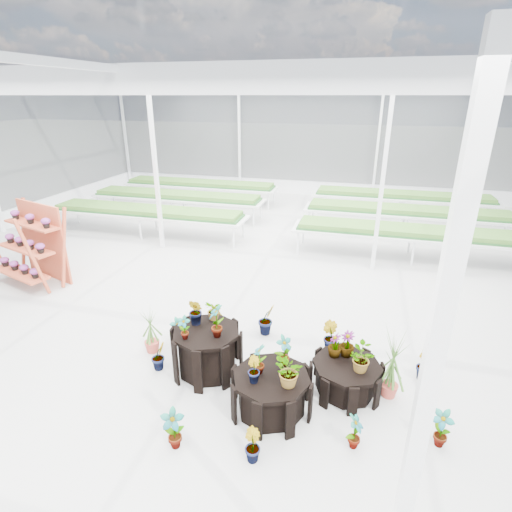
% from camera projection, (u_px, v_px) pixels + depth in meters
% --- Properties ---
extents(ground_plane, '(24.00, 24.00, 0.00)m').
position_uv_depth(ground_plane, '(208.00, 335.00, 7.53)').
color(ground_plane, gray).
rests_on(ground_plane, ground).
extents(greenhouse_shell, '(18.00, 24.00, 4.50)m').
position_uv_depth(greenhouse_shell, '(202.00, 220.00, 6.69)').
color(greenhouse_shell, white).
rests_on(greenhouse_shell, ground).
extents(steel_frame, '(18.00, 24.00, 4.50)m').
position_uv_depth(steel_frame, '(202.00, 220.00, 6.69)').
color(steel_frame, silver).
rests_on(steel_frame, ground).
extents(nursery_benches, '(16.00, 7.00, 0.84)m').
position_uv_depth(nursery_benches, '(284.00, 213.00, 13.82)').
color(nursery_benches, silver).
rests_on(nursery_benches, ground).
extents(plinth_tall, '(1.23, 1.23, 0.76)m').
position_uv_depth(plinth_tall, '(207.00, 351.00, 6.42)').
color(plinth_tall, black).
rests_on(plinth_tall, ground).
extents(plinth_mid, '(1.24, 1.24, 0.60)m').
position_uv_depth(plinth_mid, '(271.00, 393.00, 5.62)').
color(plinth_mid, black).
rests_on(plinth_mid, ground).
extents(plinth_low, '(1.29, 1.29, 0.48)m').
position_uv_depth(plinth_low, '(346.00, 377.00, 6.03)').
color(plinth_low, black).
rests_on(plinth_low, ground).
extents(shelf_rack, '(1.98, 1.43, 1.88)m').
position_uv_depth(shelf_rack, '(28.00, 246.00, 9.28)').
color(shelf_rack, '#A84228').
rests_on(shelf_rack, ground).
extents(nursery_plants, '(4.93, 3.25, 1.31)m').
position_uv_depth(nursery_plants, '(274.00, 349.00, 6.20)').
color(nursery_plants, '#3C6525').
rests_on(nursery_plants, ground).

